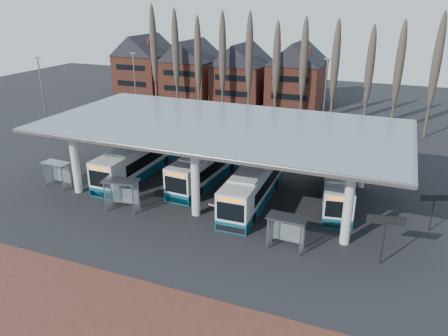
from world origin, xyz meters
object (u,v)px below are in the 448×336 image
at_px(bus_1, 207,166).
at_px(shelter_2, 287,225).
at_px(bus_3, 337,184).
at_px(shelter_1, 122,188).
at_px(bus_0, 138,160).
at_px(shelter_0, 57,169).
at_px(bus_2, 253,185).

distance_m(bus_1, shelter_2, 13.80).
relative_size(bus_3, shelter_1, 3.57).
relative_size(bus_0, shelter_0, 4.50).
distance_m(bus_1, bus_2, 6.38).
xyz_separation_m(bus_1, bus_2, (5.71, -2.83, 0.03)).
xyz_separation_m(bus_3, shelter_0, (-24.86, -6.92, 0.33)).
bearing_deg(bus_2, shelter_1, -152.11).
xyz_separation_m(shelter_0, shelter_1, (8.44, -1.80, 0.21)).
bearing_deg(shelter_1, bus_1, 54.56).
distance_m(bus_0, shelter_2, 19.08).
bearing_deg(bus_0, shelter_2, -24.57).
bearing_deg(shelter_2, bus_3, 78.52).
relative_size(bus_1, shelter_1, 3.73).
xyz_separation_m(bus_1, shelter_2, (10.31, -9.17, 0.34)).
bearing_deg(shelter_1, bus_0, 103.33).
height_order(bus_1, bus_2, bus_2).
distance_m(bus_2, bus_3, 7.42).
distance_m(shelter_0, shelter_2, 22.92).
xyz_separation_m(bus_0, bus_1, (7.04, 1.25, -0.06)).
height_order(bus_1, shelter_1, bus_1).
bearing_deg(bus_0, bus_1, 10.03).
bearing_deg(bus_2, bus_0, 171.31).
relative_size(bus_2, shelter_0, 4.42).
bearing_deg(shelter_0, bus_2, 14.60).
distance_m(bus_1, shelter_0, 14.08).
bearing_deg(shelter_0, bus_0, 47.38).
height_order(bus_2, shelter_1, bus_2).
bearing_deg(shelter_2, shelter_1, 177.55).
xyz_separation_m(bus_3, shelter_1, (-16.42, -8.72, 0.54)).
bearing_deg(bus_1, bus_0, -166.95).
xyz_separation_m(bus_0, shelter_1, (3.02, -7.10, 0.39)).
xyz_separation_m(shelter_0, shelter_2, (22.77, -2.63, 0.09)).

